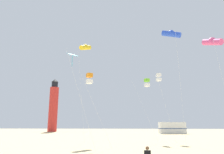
# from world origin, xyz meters

# --- Properties ---
(kite_box_lime) EXTENTS (3.06, 2.52, 8.67)m
(kite_box_lime) POSITION_xyz_m (3.28, 22.96, 8.09)
(kite_box_lime) COLOR silver
(kite_box_lime) RESTS_ON ground
(kite_diamond_cyan) EXTENTS (3.04, 3.04, 9.10)m
(kite_diamond_cyan) POSITION_xyz_m (-4.79, 12.38, 8.52)
(kite_diamond_cyan) COLOR silver
(kite_diamond_cyan) RESTS_ON ground
(kite_tube_gold) EXTENTS (1.84, 2.58, 14.33)m
(kite_tube_gold) POSITION_xyz_m (-5.72, 22.86, 13.62)
(kite_tube_gold) COLOR silver
(kite_tube_gold) RESTS_ON ground
(kite_box_white) EXTENTS (2.33, 2.20, 9.72)m
(kite_box_white) POSITION_xyz_m (5.16, 24.16, 9.13)
(kite_box_white) COLOR silver
(kite_box_white) RESTS_ON ground
(kite_box_orange) EXTENTS (2.99, 2.95, 7.84)m
(kite_box_orange) POSITION_xyz_m (-3.76, 15.83, 7.25)
(kite_box_orange) COLOR silver
(kite_box_orange) RESTS_ON ground
(kite_tube_blue) EXTENTS (2.54, 1.79, 14.43)m
(kite_tube_blue) POSITION_xyz_m (6.21, 19.03, 13.72)
(kite_tube_blue) COLOR silver
(kite_tube_blue) RESTS_ON ground
(kite_tube_rainbow) EXTENTS (2.05, 2.56, 11.89)m
(kite_tube_rainbow) POSITION_xyz_m (9.80, 15.73, 11.18)
(kite_tube_rainbow) COLOR silver
(kite_tube_rainbow) RESTS_ON ground
(lighthouse_distant) EXTENTS (2.80, 2.80, 16.80)m
(lighthouse_distant) POSITION_xyz_m (-22.83, 59.25, 7.84)
(lighthouse_distant) COLOR red
(lighthouse_distant) RESTS_ON ground
(rv_van_white) EXTENTS (6.60, 2.84, 2.80)m
(rv_van_white) POSITION_xyz_m (11.72, 47.75, 1.39)
(rv_van_white) COLOR white
(rv_van_white) RESTS_ON ground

